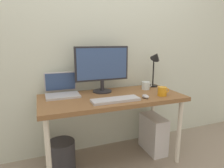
# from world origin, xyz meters

# --- Properties ---
(ground_plane) EXTENTS (6.00, 6.00, 0.00)m
(ground_plane) POSITION_xyz_m (0.00, 0.00, 0.00)
(ground_plane) COLOR gray
(back_wall) EXTENTS (4.40, 0.04, 2.60)m
(back_wall) POSITION_xyz_m (0.00, 0.37, 1.30)
(back_wall) COLOR silver
(back_wall) RESTS_ON ground_plane
(desk) EXTENTS (1.40, 0.63, 0.72)m
(desk) POSITION_xyz_m (0.00, 0.00, 0.66)
(desk) COLOR brown
(desk) RESTS_ON ground_plane
(monitor) EXTENTS (0.57, 0.20, 0.48)m
(monitor) POSITION_xyz_m (-0.04, 0.18, 1.00)
(monitor) COLOR #232328
(monitor) RESTS_ON desk
(laptop) EXTENTS (0.32, 0.28, 0.23)m
(laptop) POSITION_xyz_m (-0.46, 0.20, 0.78)
(laptop) COLOR #B2B2B7
(laptop) RESTS_ON desk
(desk_lamp) EXTENTS (0.11, 0.16, 0.43)m
(desk_lamp) POSITION_xyz_m (0.60, 0.18, 1.02)
(desk_lamp) COLOR black
(desk_lamp) RESTS_ON desk
(keyboard) EXTENTS (0.44, 0.14, 0.02)m
(keyboard) POSITION_xyz_m (-0.03, -0.17, 0.73)
(keyboard) COLOR #B2B2B7
(keyboard) RESTS_ON desk
(mouse) EXTENTS (0.06, 0.09, 0.03)m
(mouse) POSITION_xyz_m (0.27, -0.19, 0.74)
(mouse) COLOR #B2B2B7
(mouse) RESTS_ON desk
(coffee_mug) EXTENTS (0.12, 0.09, 0.09)m
(coffee_mug) POSITION_xyz_m (0.47, -0.17, 0.77)
(coffee_mug) COLOR orange
(coffee_mug) RESTS_ON desk
(glass_cup) EXTENTS (0.12, 0.09, 0.08)m
(glass_cup) POSITION_xyz_m (0.45, 0.12, 0.76)
(glass_cup) COLOR silver
(glass_cup) RESTS_ON desk
(computer_tower) EXTENTS (0.18, 0.36, 0.42)m
(computer_tower) POSITION_xyz_m (0.52, 0.03, 0.21)
(computer_tower) COLOR silver
(computer_tower) RESTS_ON ground_plane
(wastebasket) EXTENTS (0.26, 0.26, 0.30)m
(wastebasket) POSITION_xyz_m (-0.51, 0.05, 0.15)
(wastebasket) COLOR #333338
(wastebasket) RESTS_ON ground_plane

